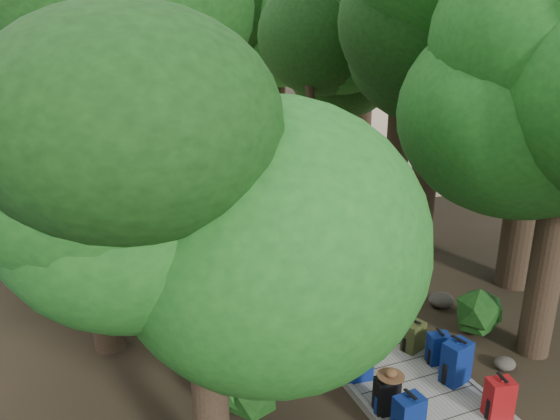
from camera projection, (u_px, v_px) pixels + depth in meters
name	position (u px, v px, depth m)	size (l,w,h in m)	color
ground	(316.00, 296.00, 12.19)	(120.00, 120.00, 0.00)	#2E2217
sand_beach	(170.00, 150.00, 26.19)	(40.00, 22.00, 0.02)	tan
boardwalk	(298.00, 275.00, 13.05)	(2.00, 12.00, 0.12)	gray
backpack_left_a	(408.00, 416.00, 7.72)	(0.41, 0.29, 0.77)	navy
backpack_left_b	(387.00, 394.00, 8.27)	(0.36, 0.25, 0.65)	black
backpack_left_c	(358.00, 356.00, 9.05)	(0.45, 0.32, 0.84)	navy
backpack_left_d	(329.00, 330.00, 10.04)	(0.40, 0.29, 0.60)	navy
backpack_right_a	(499.00, 396.00, 8.18)	(0.39, 0.28, 0.70)	maroon
backpack_right_b	(457.00, 360.00, 8.97)	(0.45, 0.32, 0.81)	navy
backpack_right_c	(439.00, 347.00, 9.51)	(0.36, 0.26, 0.62)	navy
backpack_right_d	(414.00, 335.00, 9.89)	(0.39, 0.28, 0.60)	#38421C
duffel_right_khaki	(405.00, 324.00, 10.41)	(0.43, 0.64, 0.43)	brown
duffel_right_black	(378.00, 305.00, 11.05)	(0.47, 0.75, 0.47)	black
suitcase_on_boardwalk	(358.00, 350.00, 9.46)	(0.35, 0.19, 0.55)	black
lone_suitcase_on_sand	(228.00, 186.00, 19.25)	(0.39, 0.23, 0.62)	black
hat_brown	(391.00, 372.00, 8.13)	(0.42, 0.42, 0.13)	#51351E
hat_white	(361.00, 332.00, 8.88)	(0.32, 0.32, 0.11)	silver
kayak	(103.00, 184.00, 20.05)	(0.73, 3.32, 0.33)	red
sun_lounger	(285.00, 171.00, 21.22)	(0.62, 1.91, 0.62)	silver
tree_right_b	(551.00, 30.00, 10.93)	(6.32, 6.32, 11.28)	black
tree_right_c	(434.00, 61.00, 13.44)	(5.64, 5.64, 9.76)	black
tree_right_d	(405.00, 42.00, 16.45)	(5.70, 5.70, 10.45)	black
tree_right_e	(339.00, 74.00, 19.06)	(4.56, 4.56, 8.20)	black
tree_right_f	(366.00, 41.00, 20.62)	(5.75, 5.75, 10.26)	black
tree_left_a	(204.00, 261.00, 6.13)	(3.89, 3.89, 6.48)	black
tree_left_b	(86.00, 128.00, 8.94)	(4.60, 4.60, 8.29)	black
tree_left_c	(99.00, 103.00, 12.47)	(4.65, 4.65, 8.09)	black
tree_back_a	(135.00, 50.00, 23.31)	(5.39, 5.39, 9.33)	black
tree_back_b	(213.00, 46.00, 25.33)	(5.34, 5.34, 9.54)	black
tree_back_c	(279.00, 49.00, 25.51)	(5.13, 5.13, 9.23)	black
tree_back_d	(25.00, 82.00, 21.56)	(4.28, 4.28, 7.13)	black
palm_right_a	(319.00, 91.00, 17.56)	(4.33, 4.33, 7.39)	#134012
palm_right_b	(301.00, 63.00, 22.09)	(4.40, 4.40, 8.50)	#134012
palm_right_c	(232.00, 82.00, 23.09)	(4.28, 4.28, 6.80)	#134012
palm_left_a	(68.00, 110.00, 14.97)	(4.43, 4.43, 7.05)	#134012
rock_left_b	(221.00, 360.00, 9.68)	(0.39, 0.35, 0.22)	#4C473F
rock_left_c	(239.00, 287.00, 12.29)	(0.51, 0.46, 0.28)	#4C473F
rock_left_d	(186.00, 250.00, 14.40)	(0.34, 0.30, 0.19)	#4C473F
rock_right_a	(505.00, 364.00, 9.58)	(0.38, 0.35, 0.21)	#4C473F
rock_right_b	(441.00, 300.00, 11.69)	(0.55, 0.49, 0.30)	#4C473F
rock_right_c	(360.00, 255.00, 14.12)	(0.31, 0.28, 0.17)	#4C473F
rock_right_d	(346.00, 213.00, 17.10)	(0.51, 0.46, 0.28)	#4C473F
shrub_left_a	(247.00, 393.00, 8.26)	(1.06, 1.06, 0.95)	#174E18
shrub_left_b	(218.00, 268.00, 12.58)	(0.92, 0.92, 0.82)	#174E18
shrub_left_c	(140.00, 226.00, 14.62)	(1.36, 1.36, 1.23)	#174E18
shrub_right_a	(481.00, 315.00, 10.55)	(0.96, 0.96, 0.86)	#174E18
shrub_right_b	(361.00, 227.00, 14.51)	(1.38, 1.38, 1.24)	#174E18
shrub_right_c	(303.00, 198.00, 17.74)	(0.81, 0.81, 0.73)	#174E18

